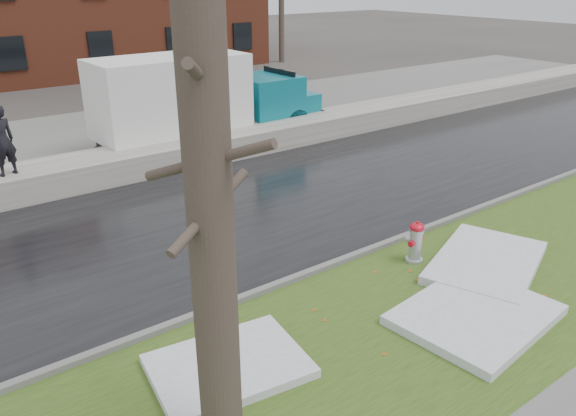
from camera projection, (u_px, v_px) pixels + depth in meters
ground at (348, 297)px, 10.16m from camera, size 120.00×120.00×0.00m
verge at (399, 329)px, 9.23m from camera, size 60.00×4.50×0.04m
road at (221, 216)px, 13.48m from camera, size 60.00×7.00×0.03m
parking_lot at (99, 139)px, 19.76m from camera, size 60.00×9.00×0.03m
curb at (313, 272)px, 10.87m from camera, size 60.00×0.15×0.14m
snowbank at (148, 159)px, 16.45m from camera, size 60.00×1.60×0.75m
bg_tree_right at (281, 8)px, 35.41m from camera, size 1.40×1.62×6.50m
fire_hydrant at (416, 240)px, 11.16m from camera, size 0.44×0.39×0.88m
tree at (210, 217)px, 5.71m from camera, size 1.22×1.40×6.16m
box_truck at (198, 99)px, 18.26m from camera, size 9.22×2.37×3.07m
worker at (2, 141)px, 13.71m from camera, size 0.74×0.59×1.77m
snow_patch_near at (475, 315)px, 9.43m from camera, size 2.80×2.27×0.16m
snow_patch_far at (229, 366)px, 8.22m from camera, size 2.40×1.88×0.14m
snow_patch_side at (486, 262)px, 11.11m from camera, size 3.26×2.69×0.18m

